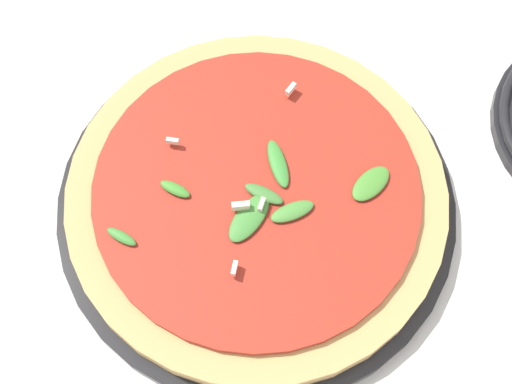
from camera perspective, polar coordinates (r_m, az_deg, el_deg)
name	(u,v)px	position (r m, az deg, el deg)	size (l,w,h in m)	color
ground_plane	(269,219)	(0.58, 1.05, -2.17)	(6.00, 6.00, 0.00)	silver
pizza_arugula_main	(256,199)	(0.57, 0.01, -0.56)	(0.32, 0.32, 0.05)	black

